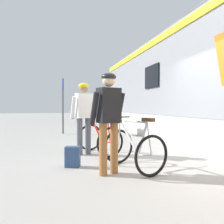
{
  "coord_description": "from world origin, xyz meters",
  "views": [
    {
      "loc": [
        -2.04,
        -4.39,
        1.17
      ],
      "look_at": [
        -0.66,
        0.79,
        1.05
      ],
      "focal_mm": 35.61,
      "sensor_mm": 36.0,
      "label": 1
    }
  ],
  "objects_px": {
    "cyclist_near_in_dark": "(109,114)",
    "cyclist_far_in_white": "(84,112)",
    "bicycle_far_red": "(100,138)",
    "backpack_on_platform": "(73,157)",
    "platform_sign_post": "(63,97)",
    "bicycle_near_silver": "(134,148)"
  },
  "relations": [
    {
      "from": "cyclist_far_in_white",
      "to": "platform_sign_post",
      "type": "xyz_separation_m",
      "value": [
        -0.32,
        4.43,
        0.57
      ]
    },
    {
      "from": "bicycle_far_red",
      "to": "backpack_on_platform",
      "type": "bearing_deg",
      "value": -125.99
    },
    {
      "from": "cyclist_far_in_white",
      "to": "platform_sign_post",
      "type": "height_order",
      "value": "platform_sign_post"
    },
    {
      "from": "cyclist_near_in_dark",
      "to": "bicycle_far_red",
      "type": "height_order",
      "value": "cyclist_near_in_dark"
    },
    {
      "from": "backpack_on_platform",
      "to": "platform_sign_post",
      "type": "distance_m",
      "value": 5.69
    },
    {
      "from": "platform_sign_post",
      "to": "bicycle_far_red",
      "type": "bearing_deg",
      "value": -81.06
    },
    {
      "from": "bicycle_near_silver",
      "to": "backpack_on_platform",
      "type": "xyz_separation_m",
      "value": [
        -1.08,
        0.49,
        -0.2
      ]
    },
    {
      "from": "cyclist_near_in_dark",
      "to": "platform_sign_post",
      "type": "height_order",
      "value": "platform_sign_post"
    },
    {
      "from": "cyclist_near_in_dark",
      "to": "cyclist_far_in_white",
      "type": "xyz_separation_m",
      "value": [
        -0.2,
        1.72,
        0.0
      ]
    },
    {
      "from": "bicycle_near_silver",
      "to": "cyclist_far_in_white",
      "type": "bearing_deg",
      "value": 114.75
    },
    {
      "from": "bicycle_far_red",
      "to": "cyclist_near_in_dark",
      "type": "bearing_deg",
      "value": -96.28
    },
    {
      "from": "backpack_on_platform",
      "to": "cyclist_far_in_white",
      "type": "bearing_deg",
      "value": 88.14
    },
    {
      "from": "backpack_on_platform",
      "to": "cyclist_near_in_dark",
      "type": "bearing_deg",
      "value": -31.81
    },
    {
      "from": "cyclist_near_in_dark",
      "to": "cyclist_far_in_white",
      "type": "distance_m",
      "value": 1.73
    },
    {
      "from": "bicycle_far_red",
      "to": "platform_sign_post",
      "type": "distance_m",
      "value": 4.69
    },
    {
      "from": "cyclist_near_in_dark",
      "to": "bicycle_far_red",
      "type": "bearing_deg",
      "value": 83.72
    },
    {
      "from": "bicycle_near_silver",
      "to": "cyclist_near_in_dark",
      "type": "bearing_deg",
      "value": -163.26
    },
    {
      "from": "platform_sign_post",
      "to": "cyclist_far_in_white",
      "type": "bearing_deg",
      "value": -85.9
    },
    {
      "from": "cyclist_near_in_dark",
      "to": "cyclist_far_in_white",
      "type": "bearing_deg",
      "value": 96.7
    },
    {
      "from": "bicycle_near_silver",
      "to": "bicycle_far_red",
      "type": "height_order",
      "value": "same"
    },
    {
      "from": "bicycle_near_silver",
      "to": "backpack_on_platform",
      "type": "distance_m",
      "value": 1.2
    },
    {
      "from": "bicycle_near_silver",
      "to": "backpack_on_platform",
      "type": "relative_size",
      "value": 3.07
    }
  ]
}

